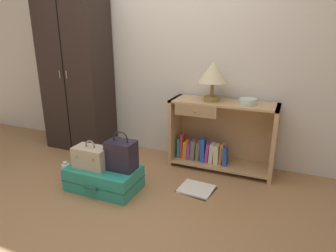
{
  "coord_description": "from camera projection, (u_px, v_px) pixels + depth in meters",
  "views": [
    {
      "loc": [
        1.37,
        -1.78,
        1.49
      ],
      "look_at": [
        0.26,
        0.85,
        0.55
      ],
      "focal_mm": 32.0,
      "sensor_mm": 36.0,
      "label": 1
    }
  ],
  "objects": [
    {
      "name": "bottle",
      "position": [
        66.0,
        171.0,
        3.08
      ],
      "size": [
        0.08,
        0.08,
        0.19
      ],
      "color": "white",
      "rests_on": "ground_plane"
    },
    {
      "name": "back_wall",
      "position": [
        169.0,
        45.0,
        3.44
      ],
      "size": [
        6.4,
        0.1,
        2.6
      ],
      "primitive_type": "cube",
      "color": "beige",
      "rests_on": "ground_plane"
    },
    {
      "name": "ground_plane",
      "position": [
        101.0,
        213.0,
        2.53
      ],
      "size": [
        9.0,
        9.0,
        0.0
      ],
      "primitive_type": "plane",
      "color": "#9E7047"
    },
    {
      "name": "train_case",
      "position": [
        91.0,
        157.0,
        2.82
      ],
      "size": [
        0.33,
        0.2,
        0.27
      ],
      "color": "#B7A88E",
      "rests_on": "suitcase_large"
    },
    {
      "name": "bookshelf",
      "position": [
        218.0,
        136.0,
        3.26
      ],
      "size": [
        1.12,
        0.38,
        0.76
      ],
      "color": "tan",
      "rests_on": "ground_plane"
    },
    {
      "name": "suitcase_large",
      "position": [
        104.0,
        178.0,
        2.89
      ],
      "size": [
        0.68,
        0.43,
        0.22
      ],
      "color": "teal",
      "rests_on": "ground_plane"
    },
    {
      "name": "open_book_on_floor",
      "position": [
        196.0,
        189.0,
        2.89
      ],
      "size": [
        0.37,
        0.33,
        0.02
      ],
      "color": "white",
      "rests_on": "ground_plane"
    },
    {
      "name": "bowl",
      "position": [
        248.0,
        101.0,
        3.0
      ],
      "size": [
        0.17,
        0.17,
        0.06
      ],
      "primitive_type": "cylinder",
      "color": "silver",
      "rests_on": "bookshelf"
    },
    {
      "name": "table_lamp",
      "position": [
        213.0,
        74.0,
        3.06
      ],
      "size": [
        0.3,
        0.3,
        0.41
      ],
      "color": "olive",
      "rests_on": "bookshelf"
    },
    {
      "name": "wardrobe",
      "position": [
        76.0,
        72.0,
        3.69
      ],
      "size": [
        0.8,
        0.47,
        1.95
      ],
      "color": "black",
      "rests_on": "ground_plane"
    },
    {
      "name": "handbag",
      "position": [
        121.0,
        155.0,
        2.78
      ],
      "size": [
        0.26,
        0.19,
        0.38
      ],
      "color": "#231E2D",
      "rests_on": "suitcase_large"
    }
  ]
}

